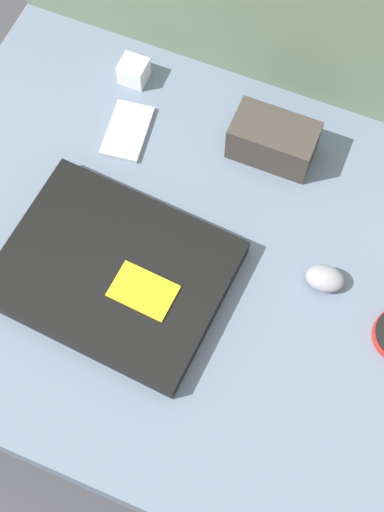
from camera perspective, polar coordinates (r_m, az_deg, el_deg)
The scene contains 7 objects.
ground_plane at distance 1.20m, azimuth 0.00°, elevation -3.27°, with size 8.00×8.00×0.00m, color #38383D.
couch_seat at distance 1.13m, azimuth 0.00°, elevation -1.94°, with size 0.92×0.70×0.15m.
laptop at distance 1.05m, azimuth -6.23°, elevation -1.28°, with size 0.34×0.27×0.03m.
computer_mouse at distance 1.05m, azimuth 10.57°, elevation -1.77°, with size 0.06×0.05×0.03m.
phone_silver at distance 1.17m, azimuth -5.19°, elevation 9.93°, with size 0.08×0.11×0.01m.
camera_pouch at distance 1.13m, azimuth 6.51°, elevation 9.19°, with size 0.13×0.07×0.07m.
charger_brick at distance 1.22m, azimuth -4.68°, elevation 14.52°, with size 0.04×0.04×0.04m.
Camera 1 is at (0.16, -0.39, 1.13)m, focal length 50.00 mm.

